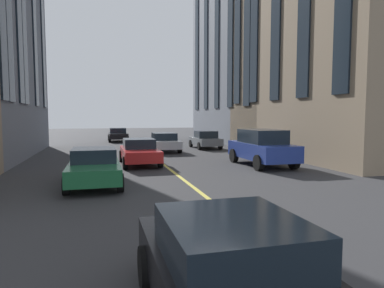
% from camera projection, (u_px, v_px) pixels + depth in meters
% --- Properties ---
extents(lane_centre_line, '(80.00, 0.16, 0.01)m').
position_uv_depth(lane_centre_line, '(176.00, 174.00, 15.29)').
color(lane_centre_line, '#D8C64C').
rests_on(lane_centre_line, ground_plane).
extents(car_red_mid, '(4.40, 1.95, 1.37)m').
position_uv_depth(car_red_mid, '(139.00, 151.00, 18.17)').
color(car_red_mid, '#B21E1E').
rests_on(car_red_mid, ground_plane).
extents(car_blue_parked_a, '(4.70, 2.14, 1.88)m').
position_uv_depth(car_blue_parked_a, '(262.00, 147.00, 17.77)').
color(car_blue_parked_a, navy).
rests_on(car_blue_parked_a, ground_plane).
extents(car_grey_near, '(3.90, 1.89, 1.40)m').
position_uv_depth(car_grey_near, '(205.00, 140.00, 27.38)').
color(car_grey_near, slate).
rests_on(car_grey_near, ground_plane).
extents(car_black_far, '(4.40, 1.95, 1.37)m').
position_uv_depth(car_black_far, '(118.00, 134.00, 34.94)').
color(car_black_far, black).
rests_on(car_black_far, ground_plane).
extents(car_black_trailing, '(4.40, 1.95, 1.37)m').
position_uv_depth(car_black_trailing, '(238.00, 279.00, 3.93)').
color(car_black_trailing, black).
rests_on(car_black_trailing, ground_plane).
extents(car_silver_parked_b, '(4.40, 1.95, 1.37)m').
position_uv_depth(car_silver_parked_b, '(164.00, 142.00, 24.84)').
color(car_silver_parked_b, '#B7BABF').
rests_on(car_silver_parked_b, ground_plane).
extents(car_green_oncoming, '(4.40, 1.95, 1.37)m').
position_uv_depth(car_green_oncoming, '(94.00, 166.00, 12.75)').
color(car_green_oncoming, '#1E6038').
rests_on(car_green_oncoming, ground_plane).
extents(building_right_far, '(17.09, 12.43, 23.83)m').
position_uv_depth(building_right_far, '(277.00, 20.00, 33.21)').
color(building_right_far, slate).
rests_on(building_right_far, ground_plane).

